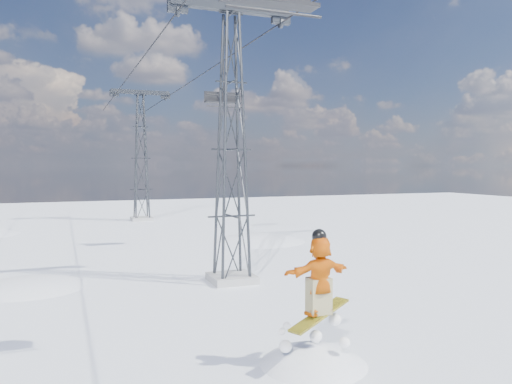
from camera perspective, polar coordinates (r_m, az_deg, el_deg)
ground at (r=13.74m, az=5.07°, el=-17.58°), size 120.00×120.00×0.00m
lift_tower_near at (r=20.59m, az=-2.81°, el=4.78°), size 5.20×1.80×11.43m
lift_tower_far at (r=44.99m, az=-12.99°, el=3.74°), size 5.20×1.80×11.43m
haul_cables at (r=32.26m, az=-9.53°, el=13.72°), size 4.46×51.00×0.06m
lift_chair_mid at (r=29.14m, az=-3.75°, el=10.61°), size 2.18×0.63×2.70m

